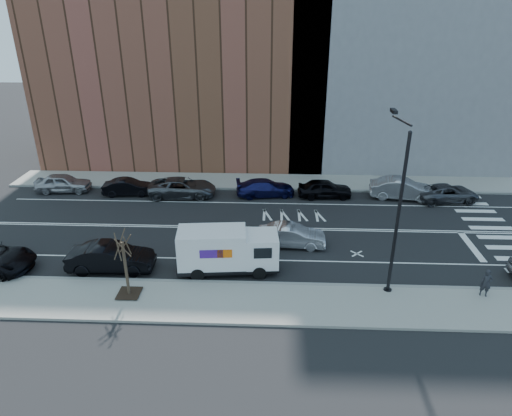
# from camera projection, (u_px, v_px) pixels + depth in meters

# --- Properties ---
(ground) EXTENTS (120.00, 120.00, 0.00)m
(ground) POSITION_uv_depth(u_px,v_px,m) (263.00, 228.00, 31.97)
(ground) COLOR black
(ground) RESTS_ON ground
(sidewalk_near) EXTENTS (44.00, 3.60, 0.15)m
(sidewalk_near) POSITION_uv_depth(u_px,v_px,m) (259.00, 303.00, 23.94)
(sidewalk_near) COLOR gray
(sidewalk_near) RESTS_ON ground
(sidewalk_far) EXTENTS (44.00, 3.60, 0.15)m
(sidewalk_far) POSITION_uv_depth(u_px,v_px,m) (266.00, 182.00, 39.93)
(sidewalk_far) COLOR gray
(sidewalk_far) RESTS_ON ground
(curb_near) EXTENTS (44.00, 0.25, 0.17)m
(curb_near) POSITION_uv_depth(u_px,v_px,m) (260.00, 284.00, 25.57)
(curb_near) COLOR gray
(curb_near) RESTS_ON ground
(curb_far) EXTENTS (44.00, 0.25, 0.17)m
(curb_far) POSITION_uv_depth(u_px,v_px,m) (266.00, 189.00, 38.29)
(curb_far) COLOR gray
(curb_far) RESTS_ON ground
(crosswalk) EXTENTS (3.00, 14.00, 0.01)m
(crosswalk) POSITION_uv_depth(u_px,v_px,m) (496.00, 233.00, 31.36)
(crosswalk) COLOR white
(crosswalk) RESTS_ON ground
(road_markings) EXTENTS (40.00, 8.60, 0.01)m
(road_markings) POSITION_uv_depth(u_px,v_px,m) (263.00, 228.00, 31.97)
(road_markings) COLOR white
(road_markings) RESTS_ON ground
(bldg_brick) EXTENTS (26.00, 10.00, 22.00)m
(bldg_brick) POSITION_uv_depth(u_px,v_px,m) (182.00, 43.00, 41.87)
(bldg_brick) COLOR brown
(bldg_brick) RESTS_ON ground
(bldg_concrete) EXTENTS (20.00, 10.00, 26.00)m
(bldg_concrete) POSITION_uv_depth(u_px,v_px,m) (405.00, 20.00, 40.28)
(bldg_concrete) COLOR slate
(bldg_concrete) RESTS_ON ground
(streetlight) EXTENTS (0.44, 4.02, 9.34)m
(streetlight) POSITION_uv_depth(u_px,v_px,m) (397.00, 204.00, 23.31)
(streetlight) COLOR black
(streetlight) RESTS_ON ground
(street_tree) EXTENTS (1.20, 1.20, 3.75)m
(street_tree) POSITION_uv_depth(u_px,v_px,m) (127.00, 274.00, 24.00)
(street_tree) COLOR black
(street_tree) RESTS_ON ground
(fedex_van) EXTENTS (6.03, 2.52, 2.68)m
(fedex_van) POSITION_uv_depth(u_px,v_px,m) (227.00, 250.00, 26.37)
(fedex_van) COLOR black
(fedex_van) RESTS_ON ground
(far_parked_a) EXTENTS (4.58, 2.12, 1.52)m
(far_parked_a) POSITION_uv_depth(u_px,v_px,m) (63.00, 183.00, 37.79)
(far_parked_a) COLOR #9F9EA3
(far_parked_a) RESTS_ON ground
(far_parked_b) EXTENTS (4.16, 1.76, 1.34)m
(far_parked_b) POSITION_uv_depth(u_px,v_px,m) (128.00, 187.00, 37.20)
(far_parked_b) COLOR black
(far_parked_b) RESTS_ON ground
(far_parked_c) EXTENTS (5.52, 2.75, 1.50)m
(far_parked_c) POSITION_uv_depth(u_px,v_px,m) (182.00, 187.00, 36.92)
(far_parked_c) COLOR #4D4F55
(far_parked_c) RESTS_ON ground
(far_parked_d) EXTENTS (4.93, 2.55, 1.37)m
(far_parked_d) POSITION_uv_depth(u_px,v_px,m) (265.00, 188.00, 37.02)
(far_parked_d) COLOR #171850
(far_parked_d) RESTS_ON ground
(far_parked_e) EXTENTS (4.38, 1.94, 1.47)m
(far_parked_e) POSITION_uv_depth(u_px,v_px,m) (325.00, 189.00, 36.73)
(far_parked_e) COLOR black
(far_parked_e) RESTS_ON ground
(far_parked_f) EXTENTS (5.23, 2.40, 1.66)m
(far_parked_f) POSITION_uv_depth(u_px,v_px,m) (402.00, 189.00, 36.45)
(far_parked_f) COLOR #A1A1A5
(far_parked_f) RESTS_ON ground
(far_parked_g) EXTENTS (5.11, 2.86, 1.35)m
(far_parked_g) POSITION_uv_depth(u_px,v_px,m) (447.00, 193.00, 36.02)
(far_parked_g) COLOR #44454A
(far_parked_g) RESTS_ON ground
(driving_sedan) EXTENTS (4.44, 1.77, 1.44)m
(driving_sedan) POSITION_uv_depth(u_px,v_px,m) (292.00, 236.00, 29.44)
(driving_sedan) COLOR silver
(driving_sedan) RESTS_ON ground
(near_parked_rear_a) EXTENTS (5.06, 1.93, 1.65)m
(near_parked_rear_a) POSITION_uv_depth(u_px,v_px,m) (111.00, 258.00, 26.72)
(near_parked_rear_a) COLOR black
(near_parked_rear_a) RESTS_ON ground
(pedestrian) EXTENTS (0.65, 0.51, 1.56)m
(pedestrian) POSITION_uv_depth(u_px,v_px,m) (486.00, 283.00, 24.14)
(pedestrian) COLOR #232429
(pedestrian) RESTS_ON sidewalk_near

